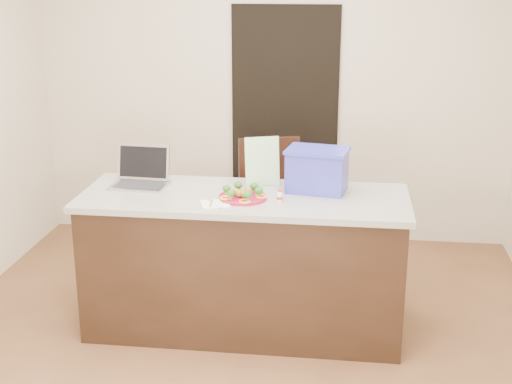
# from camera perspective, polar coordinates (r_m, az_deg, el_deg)

# --- Properties ---
(ground) EXTENTS (4.00, 4.00, 0.00)m
(ground) POSITION_cam_1_polar(r_m,az_deg,el_deg) (4.61, -1.38, -12.17)
(ground) COLOR brown
(ground) RESTS_ON ground
(room_shell) EXTENTS (4.00, 4.00, 4.00)m
(room_shell) POSITION_cam_1_polar(r_m,az_deg,el_deg) (4.06, -1.55, 8.13)
(room_shell) COLOR white
(room_shell) RESTS_ON ground
(doorway) EXTENTS (0.90, 0.02, 2.00)m
(doorway) POSITION_cam_1_polar(r_m,az_deg,el_deg) (6.09, 2.31, 5.37)
(doorway) COLOR black
(doorway) RESTS_ON ground
(island) EXTENTS (2.06, 0.76, 0.92)m
(island) POSITION_cam_1_polar(r_m,az_deg,el_deg) (4.62, -0.95, -5.66)
(island) COLOR black
(island) RESTS_ON ground
(plate) EXTENTS (0.30, 0.30, 0.02)m
(plate) POSITION_cam_1_polar(r_m,az_deg,el_deg) (4.39, -1.07, -0.40)
(plate) COLOR maroon
(plate) RESTS_ON island
(meatballs) EXTENTS (0.11, 0.12, 0.04)m
(meatballs) POSITION_cam_1_polar(r_m,az_deg,el_deg) (4.38, -1.15, -0.04)
(meatballs) COLOR olive
(meatballs) RESTS_ON plate
(broccoli) EXTENTS (0.26, 0.24, 0.04)m
(broccoli) POSITION_cam_1_polar(r_m,az_deg,el_deg) (4.37, -1.07, 0.19)
(broccoli) COLOR #1B4D14
(broccoli) RESTS_ON plate
(pepper_rings) EXTENTS (0.29, 0.29, 0.01)m
(pepper_rings) POSITION_cam_1_polar(r_m,az_deg,el_deg) (4.39, -1.07, -0.27)
(pepper_rings) COLOR yellow
(pepper_rings) RESTS_ON plate
(napkin) EXTENTS (0.21, 0.21, 0.01)m
(napkin) POSITION_cam_1_polar(r_m,az_deg,el_deg) (4.29, -3.29, -0.95)
(napkin) COLOR silver
(napkin) RESTS_ON island
(fork) EXTENTS (0.03, 0.15, 0.00)m
(fork) POSITION_cam_1_polar(r_m,az_deg,el_deg) (4.30, -3.53, -0.82)
(fork) COLOR silver
(fork) RESTS_ON napkin
(knife) EXTENTS (0.07, 0.19, 0.01)m
(knife) POSITION_cam_1_polar(r_m,az_deg,el_deg) (4.27, -2.94, -0.95)
(knife) COLOR silver
(knife) RESTS_ON napkin
(yogurt_bottle) EXTENTS (0.04, 0.04, 0.08)m
(yogurt_bottle) POSITION_cam_1_polar(r_m,az_deg,el_deg) (4.33, 1.90, -0.39)
(yogurt_bottle) COLOR white
(yogurt_bottle) RESTS_ON island
(laptop) EXTENTS (0.37, 0.30, 0.25)m
(laptop) POSITION_cam_1_polar(r_m,az_deg,el_deg) (4.73, -9.17, 1.42)
(laptop) COLOR #A7A6AB
(laptop) RESTS_ON island
(leaflet) EXTENTS (0.23, 0.12, 0.32)m
(leaflet) POSITION_cam_1_polar(r_m,az_deg,el_deg) (4.62, 0.50, 2.45)
(leaflet) COLOR white
(leaflet) RESTS_ON island
(blue_box) EXTENTS (0.42, 0.33, 0.28)m
(blue_box) POSITION_cam_1_polar(r_m,az_deg,el_deg) (4.53, 4.91, 1.79)
(blue_box) COLOR #3033AF
(blue_box) RESTS_ON island
(chair) EXTENTS (0.58, 0.59, 1.06)m
(chair) POSITION_cam_1_polar(r_m,az_deg,el_deg) (5.40, 0.91, -0.63)
(chair) COLOR black
(chair) RESTS_ON ground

